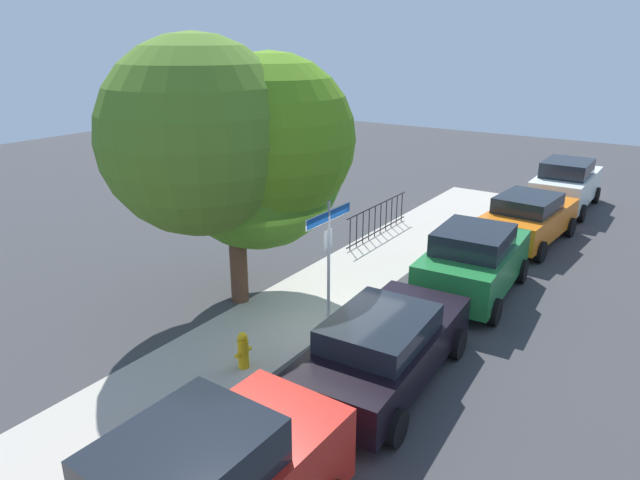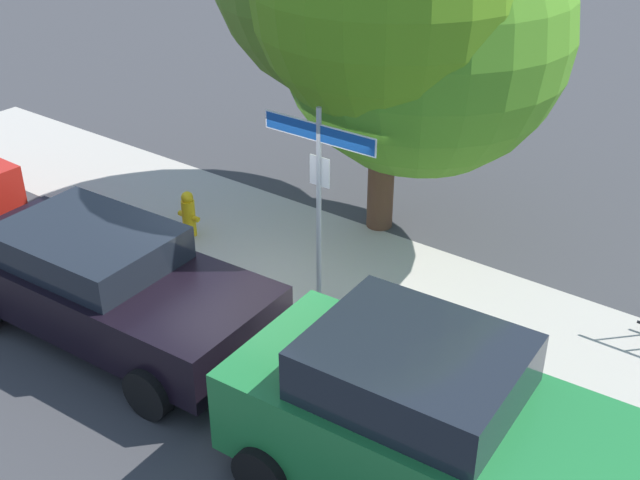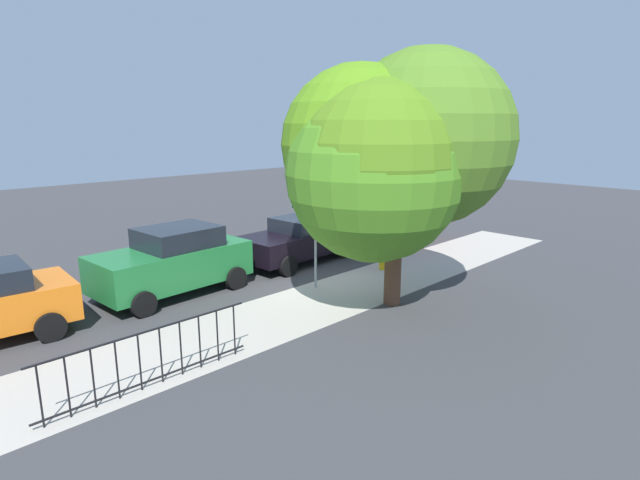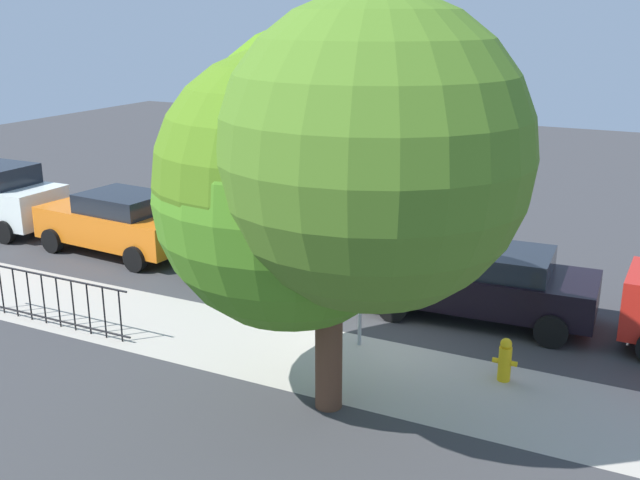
{
  "view_description": "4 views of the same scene",
  "coord_description": "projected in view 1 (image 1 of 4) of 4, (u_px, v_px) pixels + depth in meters",
  "views": [
    {
      "loc": [
        -9.71,
        -6.21,
        6.23
      ],
      "look_at": [
        -0.12,
        0.25,
        2.13
      ],
      "focal_mm": 32.02,
      "sensor_mm": 36.0,
      "label": 1
    },
    {
      "loc": [
        6.22,
        -7.32,
        6.29
      ],
      "look_at": [
        0.93,
        -0.21,
        1.35
      ],
      "focal_mm": 44.71,
      "sensor_mm": 36.0,
      "label": 2
    },
    {
      "loc": [
        9.99,
        10.2,
        4.59
      ],
      "look_at": [
        0.25,
        0.37,
        1.35
      ],
      "focal_mm": 28.32,
      "sensor_mm": 36.0,
      "label": 3
    },
    {
      "loc": [
        -4.68,
        12.36,
        6.07
      ],
      "look_at": [
        1.35,
        0.27,
        1.92
      ],
      "focal_mm": 41.97,
      "sensor_mm": 36.0,
      "label": 4
    }
  ],
  "objects": [
    {
      "name": "ground_plane",
      "position": [
        332.0,
        329.0,
        12.94
      ],
      "size": [
        60.0,
        60.0,
        0.0
      ],
      "primitive_type": "plane",
      "color": "#38383A"
    },
    {
      "name": "sidewalk_strip",
      "position": [
        332.0,
        286.0,
        15.19
      ],
      "size": [
        24.0,
        2.6,
        0.0
      ],
      "primitive_type": "cube",
      "color": "#ABA498",
      "rests_on": "ground_plane"
    },
    {
      "name": "street_sign",
      "position": [
        329.0,
        236.0,
        12.83
      ],
      "size": [
        1.77,
        0.07,
        2.85
      ],
      "color": "#9EA0A5",
      "rests_on": "ground_plane"
    },
    {
      "name": "shade_tree",
      "position": [
        242.0,
        148.0,
        13.2
      ],
      "size": [
        5.81,
        5.12,
        6.39
      ],
      "color": "brown",
      "rests_on": "ground_plane"
    },
    {
      "name": "car_black",
      "position": [
        384.0,
        346.0,
        10.67
      ],
      "size": [
        4.67,
        2.25,
        1.49
      ],
      "rotation": [
        0.0,
        0.0,
        0.05
      ],
      "color": "black",
      "rests_on": "ground_plane"
    },
    {
      "name": "car_green",
      "position": [
        474.0,
        261.0,
        14.39
      ],
      "size": [
        4.22,
        2.28,
        1.83
      ],
      "rotation": [
        0.0,
        0.0,
        0.06
      ],
      "color": "#1E6D33",
      "rests_on": "ground_plane"
    },
    {
      "name": "car_orange",
      "position": [
        528.0,
        218.0,
        18.12
      ],
      "size": [
        4.46,
        2.32,
        1.62
      ],
      "rotation": [
        0.0,
        0.0,
        -0.08
      ],
      "color": "orange",
      "rests_on": "ground_plane"
    },
    {
      "name": "car_white",
      "position": [
        566.0,
        184.0,
        21.77
      ],
      "size": [
        4.42,
        2.04,
        1.91
      ],
      "rotation": [
        0.0,
        0.0,
        0.0
      ],
      "color": "white",
      "rests_on": "ground_plane"
    },
    {
      "name": "iron_fence",
      "position": [
        378.0,
        219.0,
        18.94
      ],
      "size": [
        3.97,
        0.04,
        1.07
      ],
      "color": "black",
      "rests_on": "ground_plane"
    },
    {
      "name": "fire_hydrant",
      "position": [
        243.0,
        350.0,
        11.31
      ],
      "size": [
        0.42,
        0.22,
        0.78
      ],
      "color": "yellow",
      "rests_on": "ground_plane"
    }
  ]
}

